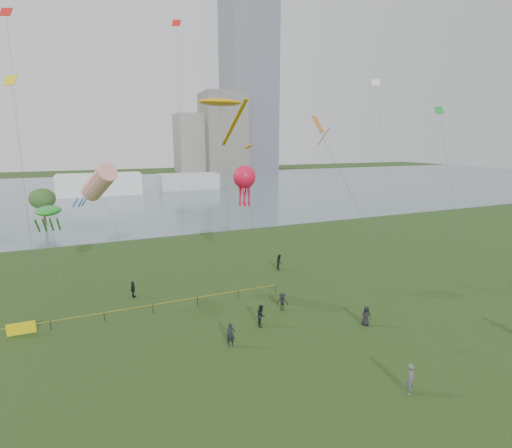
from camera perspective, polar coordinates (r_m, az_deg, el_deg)
name	(u,v)px	position (r m, az deg, el deg)	size (l,w,h in m)	color
ground_plane	(316,376)	(26.13, 9.18, -22.06)	(400.00, 400.00, 0.00)	#1B3210
lake	(143,191)	(119.56, -16.98, 4.93)	(400.00, 120.00, 0.08)	slate
tower	(248,49)	(205.19, -1.20, 25.29)	(24.00, 24.00, 120.00)	slate
building_mid	(223,133)	(189.14, -5.10, 13.79)	(20.00, 20.00, 38.00)	slate
building_low	(193,143)	(191.14, -9.73, 12.16)	(16.00, 18.00, 28.00)	gray
pavilion_left	(100,184)	(113.67, -22.85, 5.64)	(22.00, 8.00, 6.00)	white
pavilion_right	(189,181)	(119.51, -10.24, 6.47)	(18.00, 7.00, 5.00)	silver
fence	(76,319)	(34.61, -25.93, -13.05)	(24.07, 0.07, 1.05)	black
kite_flyer	(411,379)	(25.69, 22.72, -21.11)	(0.69, 0.45, 1.89)	#55575D
spectator_a	(261,315)	(31.19, 0.81, -13.87)	(0.87, 0.68, 1.80)	black
spectator_b	(282,302)	(33.85, 4.06, -11.85)	(1.04, 0.60, 1.62)	black
spectator_c	(133,289)	(38.26, -18.40, -9.53)	(0.95, 0.40, 1.62)	black
spectator_d	(366,316)	(32.55, 16.57, -13.38)	(0.80, 0.52, 1.64)	black
spectator_f	(231,335)	(28.49, -3.92, -16.65)	(0.65, 0.43, 1.78)	black
spectator_g	(279,262)	(43.96, 3.63, -5.86)	(0.88, 0.69, 1.82)	black
kite_stingray	(221,103)	(41.13, -5.47, 18.03)	(4.71, 11.57, 19.20)	#3F3F42
kite_windsock	(99,183)	(38.03, -23.00, 5.85)	(5.43, 7.79, 12.92)	#3F3F42
kite_creature	(48,211)	(38.73, -29.30, 1.74)	(2.19, 7.57, 9.01)	#3F3F42
kite_octopus	(244,178)	(36.85, -1.81, 7.15)	(2.25, 6.61, 12.51)	#3F3F42
kite_delta	(323,134)	(30.51, 10.25, 13.46)	(2.52, 14.10, 16.83)	#3F3F42
small_kites	(227,63)	(38.65, -4.47, 23.48)	(40.67, 14.28, 10.05)	red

